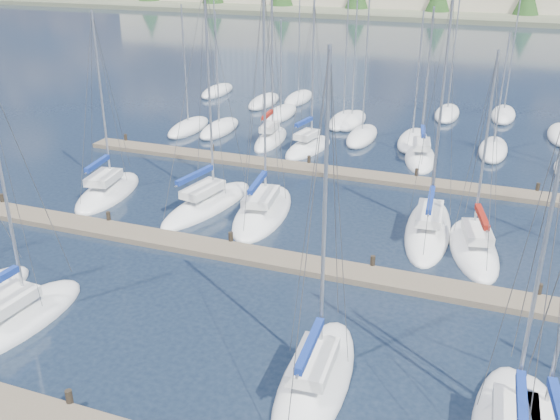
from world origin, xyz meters
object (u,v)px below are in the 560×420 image
(sailboat_h, at_px, (108,192))
(sailboat_k, at_px, (428,229))
(sailboat_c, at_px, (17,319))
(sailboat_j, at_px, (263,212))
(sailboat_o, at_px, (308,147))
(sailboat_l, at_px, (474,249))
(sailboat_n, at_px, (271,139))
(sailboat_p, at_px, (420,157))
(sailboat_i, at_px, (207,204))
(sailboat_d, at_px, (315,380))

(sailboat_h, xyz_separation_m, sailboat_k, (20.88, 1.69, 0.01))
(sailboat_k, height_order, sailboat_c, sailboat_k)
(sailboat_h, distance_m, sailboat_c, 15.11)
(sailboat_j, bearing_deg, sailboat_o, 88.88)
(sailboat_l, xyz_separation_m, sailboat_n, (-17.68, 14.80, 0.02))
(sailboat_p, bearing_deg, sailboat_k, -88.97)
(sailboat_p, bearing_deg, sailboat_l, -80.24)
(sailboat_j, height_order, sailboat_h, sailboat_j)
(sailboat_i, height_order, sailboat_d, sailboat_i)
(sailboat_c, height_order, sailboat_d, sailboat_d)
(sailboat_j, xyz_separation_m, sailboat_h, (-10.89, -0.65, -0.00))
(sailboat_k, xyz_separation_m, sailboat_l, (2.70, -1.67, -0.01))
(sailboat_k, distance_m, sailboat_l, 3.18)
(sailboat_c, relative_size, sailboat_o, 1.02)
(sailboat_d, distance_m, sailboat_o, 28.87)
(sailboat_o, bearing_deg, sailboat_c, -89.20)
(sailboat_o, relative_size, sailboat_n, 1.00)
(sailboat_i, relative_size, sailboat_l, 1.24)
(sailboat_c, height_order, sailboat_o, sailboat_c)
(sailboat_p, bearing_deg, sailboat_j, -128.30)
(sailboat_j, distance_m, sailboat_n, 15.02)
(sailboat_n, bearing_deg, sailboat_h, -116.03)
(sailboat_h, relative_size, sailboat_o, 1.02)
(sailboat_h, relative_size, sailboat_l, 1.09)
(sailboat_i, distance_m, sailboat_l, 16.42)
(sailboat_i, xyz_separation_m, sailboat_o, (2.39, 13.36, 0.00))
(sailboat_h, height_order, sailboat_c, sailboat_c)
(sailboat_k, bearing_deg, sailboat_i, -179.26)
(sailboat_j, height_order, sailboat_n, sailboat_j)
(sailboat_h, distance_m, sailboat_l, 23.58)
(sailboat_p, distance_m, sailboat_o, 8.90)
(sailboat_c, xyz_separation_m, sailboat_i, (2.10, 14.69, 0.01))
(sailboat_h, xyz_separation_m, sailboat_i, (7.17, 0.46, 0.01))
(sailboat_j, bearing_deg, sailboat_c, -118.30)
(sailboat_j, height_order, sailboat_o, sailboat_j)
(sailboat_d, height_order, sailboat_l, sailboat_d)
(sailboat_p, distance_m, sailboat_i, 18.02)
(sailboat_h, height_order, sailboat_i, sailboat_i)
(sailboat_p, bearing_deg, sailboat_o, 174.81)
(sailboat_h, distance_m, sailboat_d, 23.16)
(sailboat_n, bearing_deg, sailboat_o, -19.66)
(sailboat_n, bearing_deg, sailboat_j, -74.90)
(sailboat_c, xyz_separation_m, sailboat_d, (13.72, 0.69, 0.00))
(sailboat_p, relative_size, sailboat_o, 0.98)
(sailboat_c, bearing_deg, sailboat_k, 49.56)
(sailboat_p, height_order, sailboat_n, sailboat_n)
(sailboat_c, height_order, sailboat_i, sailboat_i)
(sailboat_k, distance_m, sailboat_c, 22.44)
(sailboat_i, bearing_deg, sailboat_l, 8.91)
(sailboat_h, bearing_deg, sailboat_i, -4.22)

